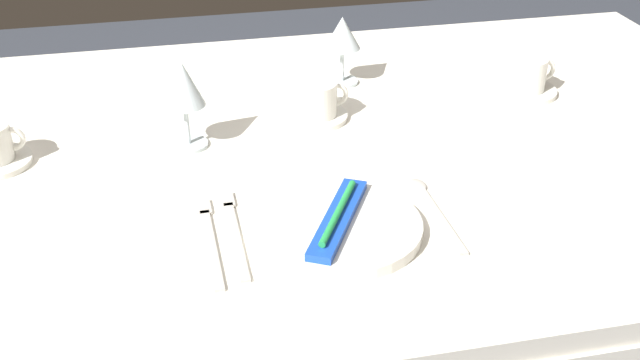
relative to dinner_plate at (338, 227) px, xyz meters
The scene contains 12 objects.
dining_table 0.29m from the dinner_plate, 84.80° to the left, with size 1.80×1.11×0.74m.
dinner_plate is the anchor object (origin of this frame).
toothbrush_package 0.02m from the dinner_plate, behind, with size 0.13×0.20×0.02m.
fork_outer 0.15m from the dinner_plate, 166.33° to the left, with size 0.02×0.23×0.00m.
fork_inner 0.18m from the dinner_plate, behind, with size 0.02×0.23×0.00m.
spoon_soup 0.16m from the dinner_plate, 14.40° to the left, with size 0.03×0.22×0.01m.
saucer_left 0.38m from the dinner_plate, 83.11° to the left, with size 0.12×0.12×0.01m, color white.
coffee_cup_left 0.38m from the dinner_plate, 82.87° to the left, with size 0.11×0.08×0.06m.
saucer_right 0.62m from the dinner_plate, 40.67° to the left, with size 0.14×0.14×0.01m, color white.
coffee_cup_right 0.62m from the dinner_plate, 40.58° to the left, with size 0.11×0.09×0.06m.
wine_glass_centre 0.56m from the dinner_plate, 75.71° to the left, with size 0.07×0.07×0.14m.
wine_glass_left 0.38m from the dinner_plate, 120.80° to the left, with size 0.07×0.07×0.16m.
Camera 1 is at (-0.26, -1.21, 1.38)m, focal length 44.70 mm.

